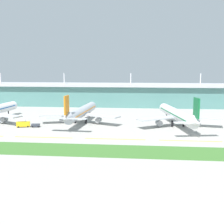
{
  "coord_description": "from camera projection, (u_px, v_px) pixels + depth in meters",
  "views": [
    {
      "loc": [
        8.65,
        -140.79,
        33.1
      ],
      "look_at": [
        -8.05,
        26.55,
        7.0
      ],
      "focal_mm": 46.97,
      "sensor_mm": 36.0,
      "label": 1
    }
  ],
  "objects": [
    {
      "name": "taxiway_stripe_mid_east",
      "position": [
        190.0,
        141.0,
        131.73
      ],
      "size": [
        28.0,
        0.7,
        0.04
      ],
      "primitive_type": "cube",
      "color": "yellow",
      "rests_on": "ground"
    },
    {
      "name": "airliner_near_middle",
      "position": [
        81.0,
        112.0,
        173.03
      ],
      "size": [
        48.69,
        62.4,
        18.9
      ],
      "color": "#ADB2BC",
      "rests_on": "ground"
    },
    {
      "name": "ground_plane",
      "position": [
        123.0,
        134.0,
        144.36
      ],
      "size": [
        600.0,
        600.0,
        0.0
      ],
      "primitive_type": "plane",
      "color": "#A8A59E"
    },
    {
      "name": "pushback_tug",
      "position": [
        36.0,
        125.0,
        161.71
      ],
      "size": [
        4.75,
        3.16,
        1.85
      ],
      "color": "#333842",
      "rests_on": "ground"
    },
    {
      "name": "grass_verge",
      "position": [
        118.0,
        151.0,
        115.86
      ],
      "size": [
        300.0,
        18.0,
        0.1
      ],
      "primitive_type": "cube",
      "color": "#3D702D",
      "rests_on": "ground"
    },
    {
      "name": "terminal_building",
      "position": [
        131.0,
        95.0,
        248.12
      ],
      "size": [
        288.0,
        34.0,
        27.72
      ],
      "color": "slate",
      "rests_on": "ground"
    },
    {
      "name": "airliner_far_middle",
      "position": [
        177.0,
        115.0,
        163.54
      ],
      "size": [
        47.9,
        64.02,
        18.9
      ],
      "color": "silver",
      "rests_on": "ground"
    },
    {
      "name": "fuel_truck",
      "position": [
        23.0,
        123.0,
        161.46
      ],
      "size": [
        7.65,
        4.63,
        4.95
      ],
      "color": "gold",
      "rests_on": "ground"
    },
    {
      "name": "taxiway_stripe_mid_west",
      "position": [
        44.0,
        137.0,
        138.4
      ],
      "size": [
        28.0,
        0.7,
        0.04
      ],
      "primitive_type": "cube",
      "color": "yellow",
      "rests_on": "ground"
    },
    {
      "name": "taxiway_stripe_centre",
      "position": [
        115.0,
        139.0,
        135.07
      ],
      "size": [
        28.0,
        0.7,
        0.04
      ],
      "primitive_type": "cube",
      "color": "yellow",
      "rests_on": "ground"
    }
  ]
}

